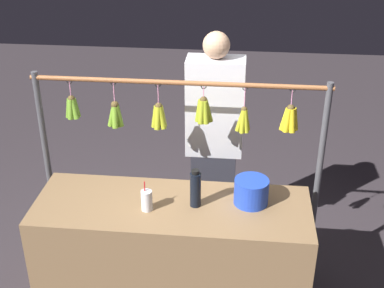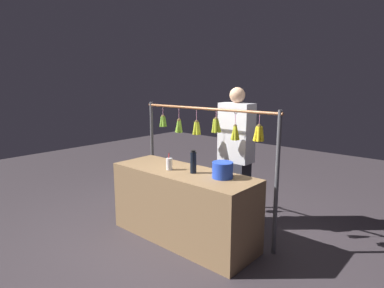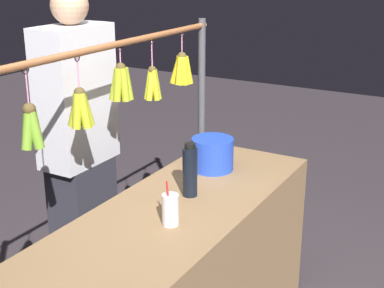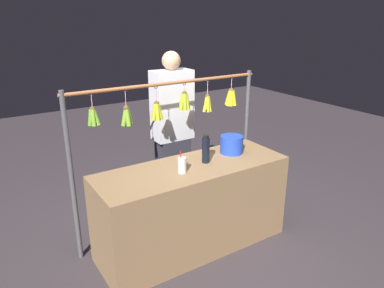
{
  "view_description": "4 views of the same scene",
  "coord_description": "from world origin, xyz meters",
  "px_view_note": "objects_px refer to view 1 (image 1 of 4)",
  "views": [
    {
      "loc": [
        -0.42,
        2.75,
        2.72
      ],
      "look_at": [
        -0.13,
        0.0,
        1.28
      ],
      "focal_mm": 48.57,
      "sensor_mm": 36.0,
      "label": 1
    },
    {
      "loc": [
        -2.47,
        2.64,
        1.84
      ],
      "look_at": [
        -0.14,
        0.0,
        1.16
      ],
      "focal_mm": 30.6,
      "sensor_mm": 36.0,
      "label": 2
    },
    {
      "loc": [
        1.96,
        1.2,
        1.92
      ],
      "look_at": [
        -0.15,
        0.0,
        1.09
      ],
      "focal_mm": 52.39,
      "sensor_mm": 36.0,
      "label": 3
    },
    {
      "loc": [
        1.64,
        2.54,
        2.13
      ],
      "look_at": [
        0.01,
        0.0,
        1.04
      ],
      "focal_mm": 34.29,
      "sensor_mm": 36.0,
      "label": 4
    }
  ],
  "objects_px": {
    "vendor_person": "(214,147)",
    "drink_cup": "(147,200)",
    "water_bottle": "(195,189)",
    "blue_bucket": "(251,191)"
  },
  "relations": [
    {
      "from": "blue_bucket",
      "to": "drink_cup",
      "type": "height_order",
      "value": "drink_cup"
    },
    {
      "from": "drink_cup",
      "to": "vendor_person",
      "type": "xyz_separation_m",
      "value": [
        -0.37,
        -0.81,
        -0.03
      ]
    },
    {
      "from": "vendor_person",
      "to": "drink_cup",
      "type": "bearing_deg",
      "value": 65.38
    },
    {
      "from": "water_bottle",
      "to": "blue_bucket",
      "type": "distance_m",
      "value": 0.36
    },
    {
      "from": "drink_cup",
      "to": "vendor_person",
      "type": "bearing_deg",
      "value": -114.62
    },
    {
      "from": "water_bottle",
      "to": "drink_cup",
      "type": "height_order",
      "value": "water_bottle"
    },
    {
      "from": "blue_bucket",
      "to": "vendor_person",
      "type": "bearing_deg",
      "value": -67.08
    },
    {
      "from": "water_bottle",
      "to": "blue_bucket",
      "type": "relative_size",
      "value": 1.18
    },
    {
      "from": "water_bottle",
      "to": "blue_bucket",
      "type": "xyz_separation_m",
      "value": [
        -0.35,
        -0.07,
        -0.04
      ]
    },
    {
      "from": "blue_bucket",
      "to": "vendor_person",
      "type": "xyz_separation_m",
      "value": [
        0.28,
        -0.67,
        -0.04
      ]
    }
  ]
}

